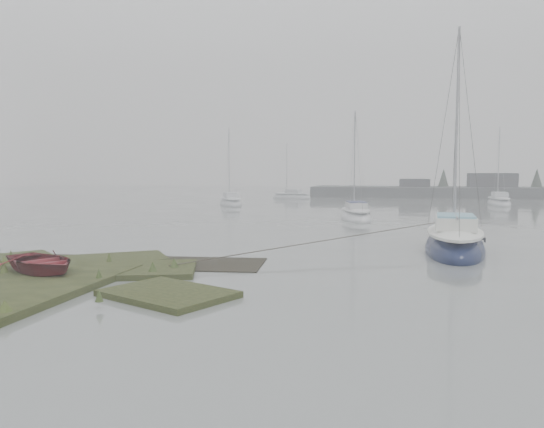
% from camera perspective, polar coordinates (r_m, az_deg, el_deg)
% --- Properties ---
extents(ground, '(160.00, 160.00, 0.00)m').
position_cam_1_polar(ground, '(44.96, 3.99, 0.08)').
color(ground, slate).
rests_on(ground, ground).
extents(sailboat_main, '(3.05, 7.80, 10.79)m').
position_cam_1_polar(sailboat_main, '(24.79, 19.03, -3.10)').
color(sailboat_main, black).
rests_on(sailboat_main, ground).
extents(sailboat_white, '(3.32, 6.40, 8.62)m').
position_cam_1_polar(sailboat_white, '(39.55, 8.98, -0.20)').
color(sailboat_white, silver).
rests_on(sailboat_white, ground).
extents(sailboat_far_a, '(4.62, 6.42, 8.71)m').
position_cam_1_polar(sailboat_far_a, '(55.37, -4.47, 1.22)').
color(sailboat_far_a, '#AFB2B8').
rests_on(sailboat_far_a, ground).
extents(sailboat_far_b, '(2.07, 6.27, 8.84)m').
position_cam_1_polar(sailboat_far_b, '(60.52, 23.22, 1.15)').
color(sailboat_far_b, silver).
rests_on(sailboat_far_b, ground).
extents(sailboat_far_c, '(5.80, 3.36, 7.78)m').
position_cam_1_polar(sailboat_far_c, '(68.95, 2.12, 1.88)').
color(sailboat_far_c, '#B1B6BB').
rests_on(sailboat_far_c, ground).
extents(dinghy, '(4.12, 3.75, 0.70)m').
position_cam_1_polar(dinghy, '(19.25, -23.60, -4.71)').
color(dinghy, maroon).
rests_on(dinghy, marsh_bank).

